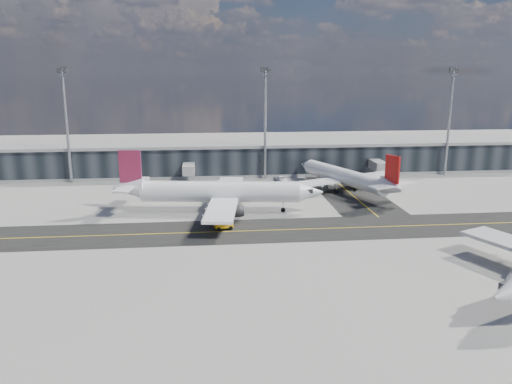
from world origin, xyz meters
The scene contains 8 objects.
ground centered at (0.00, 0.00, 0.00)m, with size 300.00×300.00×0.00m, color gray.
taxiway_lanes centered at (3.91, 10.74, 0.01)m, with size 180.00×63.00×0.03m.
terminal_concourse centered at (0.04, 54.93, 4.09)m, with size 152.00×19.80×8.80m.
floodlight_masts centered at (0.00, 48.00, 15.61)m, with size 102.50×0.70×28.90m.
airliner_af centered at (-13.40, 17.06, 4.17)m, with size 42.63×36.44×12.62m.
airliner_redtail centered at (17.10, 31.10, 3.65)m, with size 30.93×35.76×11.04m.
baggage_tug centered at (-12.29, 5.27, 1.04)m, with size 3.58×2.30×2.08m.
service_van centered at (3.82, 44.00, 0.66)m, with size 2.20×4.77×1.32m, color white.
Camera 1 is at (-15.40, -81.04, 28.01)m, focal length 35.00 mm.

